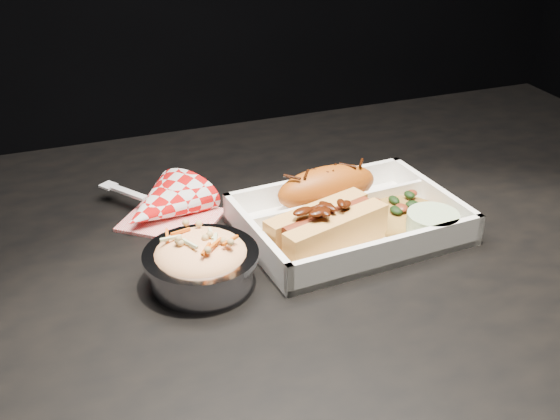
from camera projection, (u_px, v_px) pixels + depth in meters
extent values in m
cube|color=black|center=(324.00, 254.00, 0.82)|extent=(1.20, 0.80, 0.03)
cylinder|color=black|center=(492.00, 273.00, 1.46)|extent=(0.05, 0.05, 0.72)
cube|color=white|center=(349.00, 230.00, 0.84)|extent=(0.26, 0.20, 0.01)
cube|color=white|center=(316.00, 189.00, 0.90)|extent=(0.25, 0.03, 0.04)
cube|color=white|center=(389.00, 254.00, 0.76)|extent=(0.25, 0.03, 0.04)
cube|color=white|center=(256.00, 241.00, 0.78)|extent=(0.02, 0.18, 0.04)
cube|color=white|center=(433.00, 199.00, 0.87)|extent=(0.02, 0.18, 0.04)
cube|color=white|center=(339.00, 211.00, 0.85)|extent=(0.23, 0.02, 0.03)
ellipsoid|color=#A34A10|center=(327.00, 187.00, 0.87)|extent=(0.14, 0.06, 0.05)
cube|color=#E6A34E|center=(336.00, 235.00, 0.78)|extent=(0.14, 0.06, 0.04)
cube|color=#E6A34E|center=(317.00, 223.00, 0.80)|extent=(0.14, 0.06, 0.04)
cylinder|color=maroon|center=(327.00, 222.00, 0.78)|extent=(0.12, 0.06, 0.03)
ellipsoid|color=#AF7C32|center=(401.00, 208.00, 0.84)|extent=(0.11, 0.10, 0.03)
cylinder|color=#AAC394|center=(432.00, 225.00, 0.81)|extent=(0.06, 0.06, 0.03)
cylinder|color=silver|center=(202.00, 270.00, 0.73)|extent=(0.11, 0.11, 0.04)
cylinder|color=silver|center=(201.00, 255.00, 0.73)|extent=(0.12, 0.12, 0.01)
ellipsoid|color=beige|center=(201.00, 255.00, 0.73)|extent=(0.10, 0.10, 0.04)
cube|color=red|center=(171.00, 220.00, 0.86)|extent=(0.14, 0.14, 0.00)
cone|color=red|center=(160.00, 206.00, 0.86)|extent=(0.15, 0.14, 0.10)
cube|color=white|center=(128.00, 192.00, 0.88)|extent=(0.04, 0.05, 0.00)
cube|color=white|center=(108.00, 185.00, 0.90)|extent=(0.03, 0.03, 0.00)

